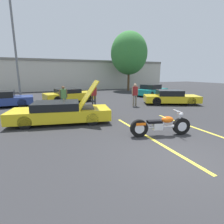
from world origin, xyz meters
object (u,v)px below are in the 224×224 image
object	(u,v)px
parked_car_mid_right_row	(171,97)
parked_car_right_row	(151,90)
parked_car_mid_left_row	(69,95)
tree_background	(129,53)
spectator_midground	(135,93)
spectator_by_show_car	(94,93)
motorcycle	(160,126)
parked_car_left_row	(3,99)
show_car_hood_open	(61,112)
light_pole	(16,46)
spectator_near_motorcycle	(64,96)

from	to	relation	value
parked_car_mid_right_row	parked_car_right_row	world-z (taller)	parked_car_right_row
parked_car_mid_left_row	tree_background	bearing A→B (deg)	26.83
parked_car_mid_left_row	spectator_midground	xyz separation A→B (m)	(4.24, -3.92, 0.44)
parked_car_mid_left_row	spectator_midground	size ratio (longest dim) A/B	2.62
spectator_by_show_car	motorcycle	bearing A→B (deg)	-84.92
parked_car_left_row	tree_background	bearing A→B (deg)	26.39
parked_car_right_row	spectator_midground	size ratio (longest dim) A/B	2.64
show_car_hood_open	parked_car_right_row	bearing A→B (deg)	45.96
light_pole	spectator_midground	world-z (taller)	light_pole
show_car_hood_open	parked_car_left_row	size ratio (longest dim) A/B	1.21
motorcycle	spectator_by_show_car	xyz separation A→B (m)	(-0.64, 7.22, 0.56)
tree_background	parked_car_right_row	bearing A→B (deg)	-94.27
parked_car_right_row	parked_car_left_row	bearing A→B (deg)	162.59
light_pole	parked_car_left_row	size ratio (longest dim) A/B	2.12
light_pole	tree_background	world-z (taller)	light_pole
parked_car_right_row	parked_car_mid_left_row	world-z (taller)	parked_car_right_row
motorcycle	spectator_near_motorcycle	bearing A→B (deg)	126.38
tree_background	spectator_by_show_car	bearing A→B (deg)	-128.43
light_pole	motorcycle	xyz separation A→B (m)	(6.01, -12.58, -4.37)
spectator_near_motorcycle	spectator_midground	world-z (taller)	spectator_midground
parked_car_mid_right_row	spectator_midground	distance (m)	3.24
light_pole	parked_car_mid_right_row	bearing A→B (deg)	-30.58
parked_car_mid_right_row	spectator_midground	world-z (taller)	spectator_midground
light_pole	tree_background	size ratio (longest dim) A/B	1.08
parked_car_left_row	parked_car_mid_right_row	size ratio (longest dim) A/B	0.90
show_car_hood_open	parked_car_right_row	xyz separation A→B (m)	(10.50, 7.61, 0.05)
show_car_hood_open	parked_car_mid_right_row	bearing A→B (deg)	25.34
parked_car_right_row	parked_car_mid_right_row	bearing A→B (deg)	-131.83
parked_car_right_row	parked_car_mid_left_row	xyz separation A→B (m)	(-9.14, -1.11, -0.02)
parked_car_mid_left_row	light_pole	bearing A→B (deg)	134.56
parked_car_right_row	spectator_by_show_car	xyz separation A→B (m)	(-7.73, -3.82, 0.38)
motorcycle	tree_background	bearing A→B (deg)	79.28
parked_car_mid_left_row	spectator_near_motorcycle	distance (m)	3.47
tree_background	parked_car_mid_left_row	size ratio (longest dim) A/B	1.83
show_car_hood_open	spectator_midground	size ratio (longest dim) A/B	2.96
parked_car_right_row	spectator_near_motorcycle	world-z (taller)	spectator_near_motorcycle
parked_car_left_row	parked_car_mid_right_row	bearing A→B (deg)	-19.06
spectator_midground	parked_car_right_row	bearing A→B (deg)	45.77
tree_background	motorcycle	world-z (taller)	tree_background
light_pole	parked_car_mid_right_row	distance (m)	13.91
show_car_hood_open	parked_car_mid_left_row	distance (m)	6.64
light_pole	spectator_near_motorcycle	world-z (taller)	light_pole
tree_background	spectator_midground	size ratio (longest dim) A/B	4.80
light_pole	spectator_by_show_car	distance (m)	8.49
motorcycle	spectator_midground	size ratio (longest dim) A/B	1.43
motorcycle	parked_car_right_row	bearing A→B (deg)	69.89
tree_background	light_pole	bearing A→B (deg)	-159.82
parked_car_right_row	spectator_by_show_car	world-z (taller)	spectator_by_show_car
spectator_near_motorcycle	spectator_by_show_car	world-z (taller)	spectator_by_show_car
tree_background	spectator_near_motorcycle	distance (m)	15.77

